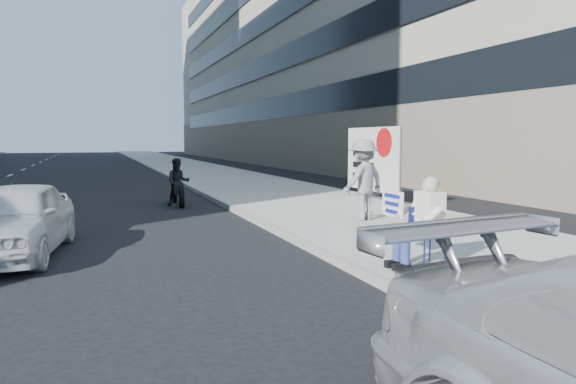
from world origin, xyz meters
name	(u,v)px	position (x,y,z in m)	size (l,w,h in m)	color
ground	(271,293)	(0.00, 0.00, 0.00)	(160.00, 160.00, 0.00)	black
near_sidewalk	(220,176)	(4.00, 20.00, 0.07)	(5.00, 120.00, 0.15)	gray
near_building	(342,40)	(17.00, 32.00, 10.00)	(14.00, 70.00, 20.00)	gray
seated_protester	(420,217)	(2.29, 0.02, 0.87)	(0.83, 1.11, 1.31)	navy
jogger	(363,180)	(3.62, 4.11, 1.07)	(1.19, 0.68, 1.84)	gray
protest_banner	(372,159)	(5.72, 7.35, 1.40)	(0.08, 3.06, 2.20)	#4C4C4C
white_sedan_near	(15,219)	(-3.40, 3.57, 0.64)	(1.50, 3.73, 1.27)	white
motorcycle	(178,184)	(0.26, 9.45, 0.64)	(0.74, 2.05, 1.42)	black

